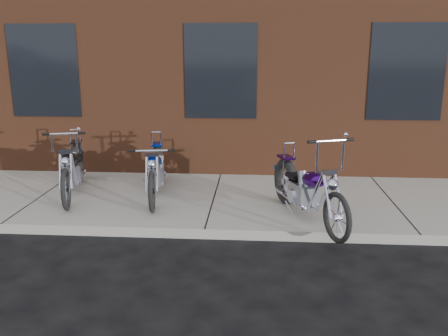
{
  "coord_description": "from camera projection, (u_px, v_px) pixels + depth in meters",
  "views": [
    {
      "loc": [
        0.72,
        -6.26,
        2.66
      ],
      "look_at": [
        0.22,
        0.8,
        0.85
      ],
      "focal_mm": 38.0,
      "sensor_mm": 36.0,
      "label": 1
    }
  ],
  "objects": [
    {
      "name": "sidewalk",
      "position": [
        214.0,
        201.0,
        8.19
      ],
      "size": [
        22.0,
        3.0,
        0.15
      ],
      "primitive_type": "cube",
      "color": "#A29C8D",
      "rests_on": "ground"
    },
    {
      "name": "chopper_purple",
      "position": [
        307.0,
        192.0,
        7.01
      ],
      "size": [
        0.97,
        2.28,
        1.34
      ],
      "rotation": [
        0.0,
        0.0,
        -1.22
      ],
      "color": "black",
      "rests_on": "sidewalk"
    },
    {
      "name": "chopper_blue",
      "position": [
        155.0,
        172.0,
        8.17
      ],
      "size": [
        0.6,
        2.29,
        1.0
      ],
      "rotation": [
        0.0,
        0.0,
        -1.42
      ],
      "color": "black",
      "rests_on": "sidewalk"
    },
    {
      "name": "ground",
      "position": [
        205.0,
        239.0,
        6.76
      ],
      "size": [
        120.0,
        120.0,
        0.0
      ],
      "primitive_type": "plane",
      "color": "black",
      "rests_on": "ground"
    },
    {
      "name": "chopper_third",
      "position": [
        73.0,
        170.0,
        8.28
      ],
      "size": [
        0.79,
        2.31,
        1.2
      ],
      "rotation": [
        0.0,
        0.0,
        -1.32
      ],
      "color": "black",
      "rests_on": "sidewalk"
    }
  ]
}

